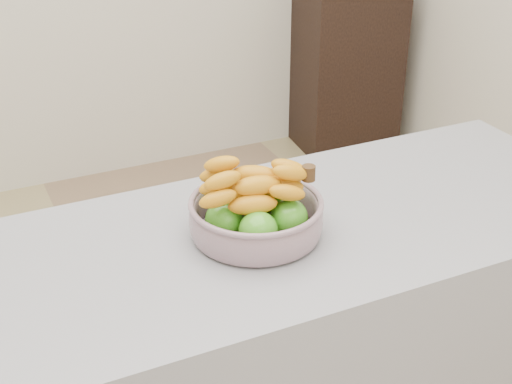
% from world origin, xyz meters
% --- Properties ---
extents(cabinet, '(0.55, 0.46, 0.91)m').
position_xyz_m(cabinet, '(1.65, 1.78, 0.46)').
color(cabinet, black).
rests_on(cabinet, ground).
extents(fruit_bowl, '(0.28, 0.28, 0.16)m').
position_xyz_m(fruit_bowl, '(0.15, -0.25, 0.95)').
color(fruit_bowl, '#98A8B7').
rests_on(fruit_bowl, counter).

